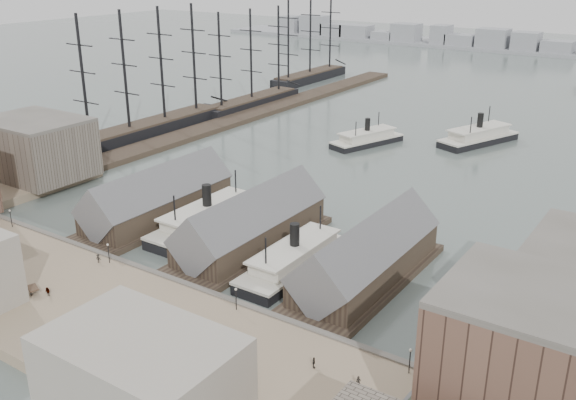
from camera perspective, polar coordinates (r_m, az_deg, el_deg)
The scene contains 32 objects.
ground at distance 119.36m, azimuth -8.16°, elevation -6.97°, with size 900.00×900.00×0.00m, color #4E5A56.
quay at distance 107.03m, azimuth -15.44°, elevation -10.47°, with size 180.00×30.00×2.00m, color #87735A.
seawall at distance 115.53m, azimuth -9.92°, elevation -7.43°, with size 180.00×1.20×2.30m, color #59544C.
west_wharf at distance 232.45m, azimuth -4.25°, elevation 7.28°, with size 10.00×220.00×1.60m, color #2D231C.
ferry_shed_west at distance 145.19m, azimuth -11.48°, elevation 0.02°, with size 14.00×42.00×12.60m.
ferry_shed_center at distance 128.99m, azimuth -3.27°, elevation -2.29°, with size 14.00×42.00×12.60m.
ferry_shed_east at distance 116.39m, azimuth 7.02°, elevation -5.10°, with size 14.00×42.00×12.60m.
warehouse_west_back at distance 177.39m, azimuth -21.45°, elevation 4.29°, with size 26.00×20.00×14.00m, color #60564C.
warehouse_east_front at distance 78.71m, azimuth 24.17°, elevation -15.09°, with size 30.00×18.00×19.00m, color brown.
street_bldg_center at distance 84.37m, azimuth -12.88°, elevation -14.70°, with size 24.00×16.00×10.00m, color gray.
lamp_post_far_w at distance 145.81m, azimuth -23.45°, elevation -1.23°, with size 0.44×0.44×3.92m.
lamp_post_near_w at distance 122.94m, azimuth -15.69°, elevation -4.26°, with size 0.44×0.44×3.92m.
lamp_post_near_e at distance 103.77m, azimuth -4.65°, elevation -8.39°, with size 0.44×0.44×3.92m.
lamp_post_far_e at distance 90.68m, azimuth 10.80°, elevation -13.49°, with size 0.44×0.44×3.92m.
far_shore at distance 421.01m, azimuth 24.20°, elevation 12.12°, with size 500.00×40.00×15.72m.
ferry_docked_west at distance 138.63m, azimuth -7.13°, elevation -1.66°, with size 9.13×30.45×10.87m.
ferry_docked_east at distance 120.19m, azimuth 0.59°, elevation -5.26°, with size 8.47×28.24×10.08m.
ferry_open_near at distance 202.03m, azimuth 7.03°, elevation 5.47°, with size 15.33×26.14×8.95m.
ferry_open_mid at distance 210.47m, azimuth 16.58°, elevation 5.47°, with size 18.61×30.06×10.32m.
sailing_ship_near at distance 216.29m, azimuth -12.33°, elevation 6.41°, with size 9.83×67.75×40.43m.
sailing_ship_mid at distance 251.96m, azimuth -3.23°, elevation 8.81°, with size 9.03×52.15×37.10m.
sailing_ship_far at distance 307.20m, azimuth 1.95°, elevation 11.04°, with size 9.30×51.67×38.24m.
horse_cart_center at distance 116.31m, azimuth -21.01°, elevation -7.49°, with size 4.91×2.86×1.55m.
horse_cart_right at distance 96.37m, azimuth -11.51°, elevation -12.61°, with size 4.87×2.77×1.69m.
pedestrian_2 at distance 124.46m, azimuth -16.50°, elevation -4.99°, with size 1.07×0.62×1.66m, color black.
pedestrian_3 at distance 118.28m, azimuth -23.04°, elevation -7.27°, with size 1.01×0.42×1.72m, color black.
pedestrian_4 at distance 110.62m, azimuth -14.13°, elevation -8.11°, with size 0.88×0.58×1.81m, color black.
pedestrian_5 at distance 101.60m, azimuth -9.89°, elevation -10.61°, with size 0.58×0.43×1.60m, color black.
pedestrian_6 at distance 97.19m, azimuth -5.18°, elevation -11.92°, with size 0.81×0.63×1.67m, color black.
pedestrian_7 at distance 87.84m, azimuth -6.70°, elevation -16.04°, with size 1.02×0.58×1.57m, color black.
pedestrian_8 at distance 91.30m, azimuth 2.30°, elevation -14.25°, with size 0.98×0.41×1.67m, color black.
pedestrian_10 at distance 88.11m, azimuth 6.27°, elevation -15.81°, with size 0.65×0.48×1.78m, color black.
Camera 1 is at (72.43, -77.01, 55.41)m, focal length 40.00 mm.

